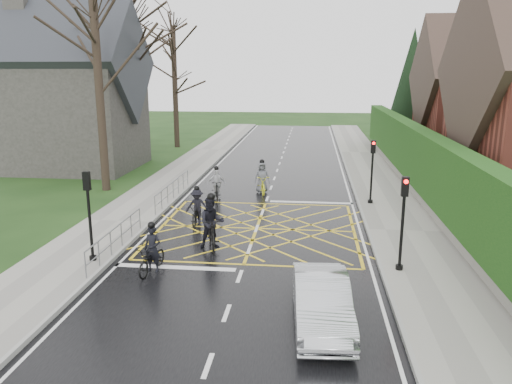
% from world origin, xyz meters
% --- Properties ---
extents(ground, '(120.00, 120.00, 0.00)m').
position_xyz_m(ground, '(0.00, 0.00, 0.00)').
color(ground, black).
rests_on(ground, ground).
extents(road, '(9.00, 80.00, 0.01)m').
position_xyz_m(road, '(0.00, 0.00, 0.01)').
color(road, black).
rests_on(road, ground).
extents(sidewalk_right, '(3.00, 80.00, 0.15)m').
position_xyz_m(sidewalk_right, '(6.00, 0.00, 0.07)').
color(sidewalk_right, gray).
rests_on(sidewalk_right, ground).
extents(sidewalk_left, '(3.00, 80.00, 0.15)m').
position_xyz_m(sidewalk_left, '(-6.00, 0.00, 0.07)').
color(sidewalk_left, gray).
rests_on(sidewalk_left, ground).
extents(stone_wall, '(0.50, 38.00, 0.70)m').
position_xyz_m(stone_wall, '(7.75, 6.00, 0.35)').
color(stone_wall, slate).
rests_on(stone_wall, ground).
extents(hedge, '(0.90, 38.00, 2.80)m').
position_xyz_m(hedge, '(7.75, 6.00, 2.10)').
color(hedge, '#133B10').
rests_on(hedge, stone_wall).
extents(house_far, '(9.80, 8.80, 10.30)m').
position_xyz_m(house_far, '(14.75, 18.00, 4.36)').
color(house_far, maroon).
rests_on(house_far, ground).
extents(conifer, '(4.60, 4.60, 10.00)m').
position_xyz_m(conifer, '(10.75, 26.00, 4.99)').
color(conifer, black).
rests_on(conifer, ground).
extents(church, '(8.80, 7.80, 11.00)m').
position_xyz_m(church, '(-13.54, 12.00, 4.93)').
color(church, '#2D2B28').
rests_on(church, ground).
extents(tree_near, '(9.24, 9.24, 11.44)m').
position_xyz_m(tree_near, '(-9.00, 6.00, 7.91)').
color(tree_near, black).
rests_on(tree_near, ground).
extents(tree_mid, '(10.08, 10.08, 12.48)m').
position_xyz_m(tree_mid, '(-10.00, 14.00, 8.63)').
color(tree_mid, black).
rests_on(tree_mid, ground).
extents(tree_far, '(8.40, 8.40, 10.40)m').
position_xyz_m(tree_far, '(-9.30, 22.00, 7.19)').
color(tree_far, black).
rests_on(tree_far, ground).
extents(railing_south, '(0.05, 5.04, 1.03)m').
position_xyz_m(railing_south, '(-4.65, -3.50, 0.78)').
color(railing_south, slate).
rests_on(railing_south, ground).
extents(railing_north, '(0.05, 6.04, 1.03)m').
position_xyz_m(railing_north, '(-4.65, 4.00, 0.79)').
color(railing_north, slate).
rests_on(railing_north, ground).
extents(traffic_light_ne, '(0.24, 0.31, 3.21)m').
position_xyz_m(traffic_light_ne, '(5.10, 4.20, 1.66)').
color(traffic_light_ne, black).
rests_on(traffic_light_ne, ground).
extents(traffic_light_se, '(0.24, 0.31, 3.21)m').
position_xyz_m(traffic_light_se, '(5.10, -4.20, 1.66)').
color(traffic_light_se, black).
rests_on(traffic_light_se, ground).
extents(traffic_light_sw, '(0.24, 0.31, 3.21)m').
position_xyz_m(traffic_light_sw, '(-5.10, -4.50, 1.66)').
color(traffic_light_sw, black).
rests_on(traffic_light_sw, ground).
extents(cyclist_rear, '(0.87, 1.81, 1.70)m').
position_xyz_m(cyclist_rear, '(-2.88, -4.93, 0.55)').
color(cyclist_rear, black).
rests_on(cyclist_rear, ground).
extents(cyclist_back, '(1.16, 2.18, 2.10)m').
position_xyz_m(cyclist_back, '(-1.39, -2.51, 0.79)').
color(cyclist_back, black).
rests_on(cyclist_back, ground).
extents(cyclist_mid, '(1.01, 1.74, 1.67)m').
position_xyz_m(cyclist_mid, '(-2.61, 0.39, 0.61)').
color(cyclist_mid, black).
rests_on(cyclist_mid, ground).
extents(cyclist_front, '(0.99, 1.78, 1.72)m').
position_xyz_m(cyclist_front, '(-2.57, 4.66, 0.63)').
color(cyclist_front, black).
rests_on(cyclist_front, ground).
extents(cyclist_lead, '(1.10, 1.99, 1.83)m').
position_xyz_m(cyclist_lead, '(-0.40, 6.21, 0.63)').
color(cyclist_lead, '#C7CC18').
rests_on(cyclist_lead, ground).
extents(car, '(1.65, 4.06, 1.31)m').
position_xyz_m(car, '(2.53, -7.84, 0.66)').
color(car, silver).
rests_on(car, ground).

